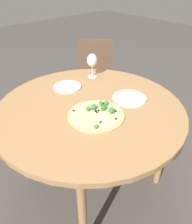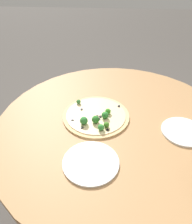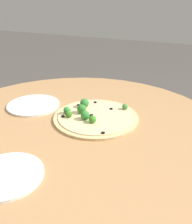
{
  "view_description": "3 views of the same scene",
  "coord_description": "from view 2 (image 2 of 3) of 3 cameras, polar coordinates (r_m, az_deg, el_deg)",
  "views": [
    {
      "loc": [
        0.8,
        0.96,
        1.53
      ],
      "look_at": [
        0.05,
        0.12,
        0.77
      ],
      "focal_mm": 35.0,
      "sensor_mm": 36.0,
      "label": 1
    },
    {
      "loc": [
        -0.87,
        0.05,
        1.48
      ],
      "look_at": [
        0.05,
        0.12,
        0.77
      ],
      "focal_mm": 35.0,
      "sensor_mm": 36.0,
      "label": 2
    },
    {
      "loc": [
        0.42,
        -0.75,
        1.23
      ],
      "look_at": [
        0.05,
        0.12,
        0.77
      ],
      "focal_mm": 40.0,
      "sensor_mm": 36.0,
      "label": 3
    }
  ],
  "objects": [
    {
      "name": "plate_near",
      "position": [
        0.95,
        -1.33,
        -13.03
      ],
      "size": [
        0.24,
        0.24,
        0.01
      ],
      "color": "silver",
      "rests_on": "dining_table"
    },
    {
      "name": "ground_plane",
      "position": [
        1.72,
        4.04,
        -21.9
      ],
      "size": [
        12.0,
        12.0,
        0.0
      ],
      "primitive_type": "plane",
      "color": "#4C4742"
    },
    {
      "name": "dining_table",
      "position": [
        1.18,
        5.46,
        -4.97
      ],
      "size": [
        1.27,
        1.27,
        0.74
      ],
      "color": "#A87A4C",
      "rests_on": "ground_plane"
    },
    {
      "name": "plate_far",
      "position": [
        1.17,
        21.83,
        -4.72
      ],
      "size": [
        0.22,
        0.22,
        0.01
      ],
      "color": "silver",
      "rests_on": "dining_table"
    },
    {
      "name": "pizza",
      "position": [
        1.17,
        0.01,
        -0.99
      ],
      "size": [
        0.36,
        0.36,
        0.05
      ],
      "color": "tan",
      "rests_on": "dining_table"
    }
  ]
}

